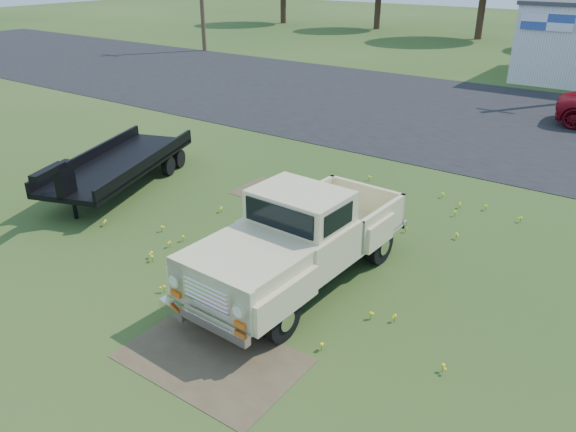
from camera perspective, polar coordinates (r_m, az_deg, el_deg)
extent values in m
plane|color=#274817|center=(12.59, -3.54, -4.66)|extent=(140.00, 140.00, 0.00)
cube|color=black|center=(25.25, 18.49, 9.43)|extent=(90.00, 14.00, 0.02)
cube|color=#4D3E29|center=(9.91, -7.69, -14.14)|extent=(3.00, 2.00, 0.01)
cube|color=#4D3E29|center=(16.18, -1.35, 2.37)|extent=(2.20, 1.60, 0.01)
cube|color=white|center=(32.21, 24.83, 17.44)|extent=(2.50, 0.08, 0.80)
cylinder|color=#3C251B|center=(59.92, -0.49, 20.72)|extent=(0.56, 0.56, 3.60)
cylinder|color=#3C251B|center=(55.59, 9.09, 19.92)|extent=(0.56, 0.56, 3.24)
cylinder|color=#3C251B|center=(50.42, 19.02, 18.88)|extent=(0.56, 0.56, 3.96)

